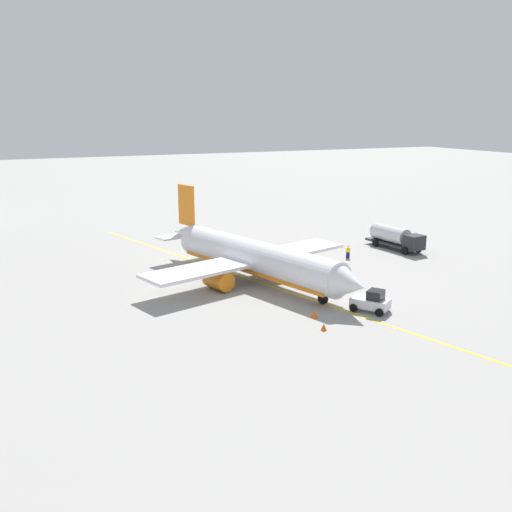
{
  "coord_description": "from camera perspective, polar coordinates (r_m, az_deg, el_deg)",
  "views": [
    {
      "loc": [
        57.13,
        -26.49,
        18.79
      ],
      "look_at": [
        0.0,
        0.0,
        3.0
      ],
      "focal_mm": 40.31,
      "sensor_mm": 36.0,
      "label": 1
    }
  ],
  "objects": [
    {
      "name": "safety_cone_nose",
      "position": [
        51.6,
        6.74,
        -7.01
      ],
      "size": [
        0.56,
        0.56,
        0.62
      ],
      "primitive_type": "cone",
      "color": "#F2590F",
      "rests_on": "ground"
    },
    {
      "name": "ground_plane",
      "position": [
        65.72,
        0.0,
        -2.54
      ],
      "size": [
        400.0,
        400.0,
        0.0
      ],
      "primitive_type": "plane",
      "color": "#9E9B96"
    },
    {
      "name": "airplane",
      "position": [
        65.36,
        -0.28,
        -0.18
      ],
      "size": [
        32.23,
        27.03,
        9.74
      ],
      "color": "white",
      "rests_on": "ground"
    },
    {
      "name": "refueling_worker",
      "position": [
        76.86,
        9.11,
        0.37
      ],
      "size": [
        0.62,
        0.62,
        1.71
      ],
      "color": "navy",
      "rests_on": "ground"
    },
    {
      "name": "taxi_line_marking",
      "position": [
        65.72,
        0.0,
        -2.53
      ],
      "size": [
        70.4,
        20.09,
        0.01
      ],
      "primitive_type": "cube",
      "rotation": [
        0.0,
        0.0,
        0.27
      ],
      "color": "yellow",
      "rests_on": "ground"
    },
    {
      "name": "fuel_tanker",
      "position": [
        83.23,
        13.66,
        1.83
      ],
      "size": [
        9.68,
        3.6,
        3.15
      ],
      "color": "#2D2D33",
      "rests_on": "ground"
    },
    {
      "name": "pushback_tug",
      "position": [
        56.85,
        11.38,
        -4.44
      ],
      "size": [
        4.1,
        3.81,
        2.2
      ],
      "color": "silver",
      "rests_on": "ground"
    },
    {
      "name": "safety_cone_wingtip",
      "position": [
        54.55,
        5.79,
        -5.74
      ],
      "size": [
        0.65,
        0.65,
        0.72
      ],
      "primitive_type": "cone",
      "color": "#F2590F",
      "rests_on": "ground"
    }
  ]
}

